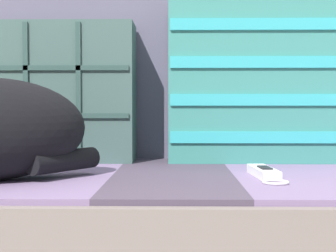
% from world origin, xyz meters
% --- Properties ---
extents(sofa_backrest, '(1.81, 0.14, 0.45)m').
position_xyz_m(sofa_backrest, '(0.00, 0.48, 0.61)').
color(sofa_backrest, '#514C60').
rests_on(sofa_backrest, couch).
extents(throw_pillow_quilted, '(0.39, 0.14, 0.35)m').
position_xyz_m(throw_pillow_quilted, '(-0.30, 0.33, 0.56)').
color(throw_pillow_quilted, '#38514C').
rests_on(throw_pillow_quilted, couch).
extents(throw_pillow_striped, '(0.45, 0.14, 0.40)m').
position_xyz_m(throw_pillow_striped, '(0.21, 0.33, 0.59)').
color(throw_pillow_striped, '#337A70').
rests_on(throw_pillow_striped, couch).
extents(game_remote_far, '(0.06, 0.19, 0.02)m').
position_xyz_m(game_remote_far, '(0.18, 0.04, 0.40)').
color(game_remote_far, white).
rests_on(game_remote_far, couch).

